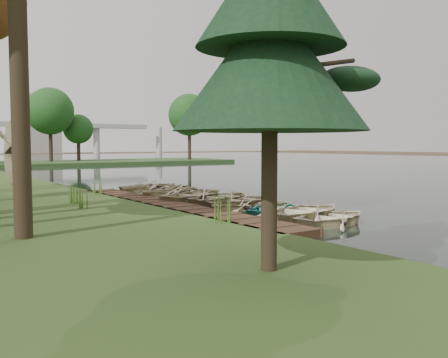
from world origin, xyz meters
TOP-DOWN VIEW (x-y plane):
  - ground at (0.00, 0.00)m, footprint 300.00×300.00m
  - water at (30.00, 20.00)m, footprint 130.00×200.00m
  - boardwalk at (-1.60, 0.00)m, footprint 1.60×16.00m
  - peninsula at (8.00, 50.00)m, footprint 50.00×14.00m
  - far_trees at (4.67, 50.00)m, footprint 45.60×5.60m
  - building_a at (30.00, 140.00)m, footprint 10.00×8.00m
  - rowboat_0 at (1.15, -6.61)m, footprint 3.51×2.69m
  - rowboat_1 at (1.21, -5.25)m, footprint 4.21×3.35m
  - rowboat_2 at (1.13, -3.60)m, footprint 3.58×3.11m
  - rowboat_3 at (0.82, -2.41)m, footprint 4.08×3.49m
  - rowboat_4 at (1.26, -1.15)m, footprint 3.87×2.83m
  - rowboat_5 at (1.26, 0.24)m, footprint 4.58×3.97m
  - rowboat_6 at (0.77, 1.73)m, footprint 4.74×4.08m
  - rowboat_7 at (0.94, 3.46)m, footprint 4.71×4.17m
  - rowboat_8 at (1.25, 4.56)m, footprint 4.14×3.44m
  - rowboat_9 at (1.10, 6.34)m, footprint 4.31×3.41m
  - rowboat_10 at (1.30, 7.54)m, footprint 4.18×3.36m
  - stored_rowboat at (-6.09, 6.57)m, footprint 4.50×4.37m
  - pine_tree at (-5.24, -10.82)m, footprint 3.80×3.80m
  - reeds_0 at (-2.60, -5.27)m, footprint 0.60×0.60m
  - reeds_1 at (-5.05, 0.55)m, footprint 0.60×0.60m
  - reeds_2 at (-4.89, 2.53)m, footprint 0.60×0.60m
  - reeds_3 at (-2.60, 5.48)m, footprint 0.60×0.60m

SIDE VIEW (x-z plane):
  - ground at x=0.00m, z-range 0.00..0.00m
  - water at x=30.00m, z-range 0.00..0.05m
  - boardwalk at x=-1.60m, z-range 0.00..0.30m
  - peninsula at x=8.00m, z-range 0.00..0.45m
  - rowboat_2 at x=1.13m, z-range 0.05..0.67m
  - rowboat_0 at x=1.15m, z-range 0.05..0.72m
  - rowboat_3 at x=0.82m, z-range 0.05..0.76m
  - rowboat_8 at x=1.25m, z-range 0.05..0.79m
  - rowboat_10 at x=1.30m, z-range 0.05..0.82m
  - rowboat_1 at x=1.21m, z-range 0.05..0.83m
  - rowboat_4 at x=1.26m, z-range 0.05..0.83m
  - rowboat_5 at x=1.26m, z-range 0.05..0.84m
  - rowboat_9 at x=1.10m, z-range 0.05..0.86m
  - rowboat_7 at x=0.94m, z-range 0.05..0.86m
  - rowboat_6 at x=0.77m, z-range 0.05..0.88m
  - stored_rowboat at x=-6.09m, z-range 0.30..1.06m
  - reeds_3 at x=-2.60m, z-range 0.30..1.17m
  - reeds_2 at x=-4.89m, z-range 0.30..1.26m
  - reeds_1 at x=-5.05m, z-range 0.30..1.27m
  - reeds_0 at x=-2.60m, z-range 0.30..1.35m
  - pine_tree at x=-5.24m, z-range 1.17..9.02m
  - far_trees at x=4.67m, z-range 2.03..10.83m
  - building_a at x=30.00m, z-range 0.00..18.00m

